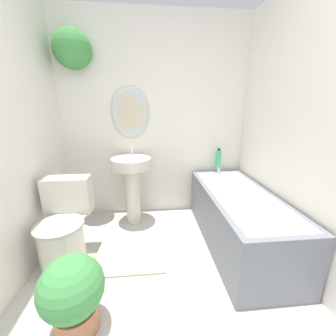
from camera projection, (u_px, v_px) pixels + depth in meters
The scene contains 8 objects.
wall_back at pixel (144, 111), 2.47m from camera, with size 2.35×0.39×2.40m.
wall_right at pixel (313, 129), 1.55m from camera, with size 0.06×2.34×2.40m.
toilet at pixel (64, 230), 1.80m from camera, with size 0.41×0.55×0.75m.
pedestal_sink at pixel (132, 178), 2.41m from camera, with size 0.45×0.45×0.90m.
bathtub at pixel (238, 217), 2.08m from camera, with size 0.63×1.48×0.63m.
shampoo_bottle at pixel (218, 158), 2.60m from camera, with size 0.07×0.07×0.24m.
potted_plant at pixel (73, 293), 1.23m from camera, with size 0.38×0.38×0.52m.
bath_mat at pixel (130, 259), 1.90m from camera, with size 0.64×0.39×0.02m.
Camera 1 is at (-0.10, -0.35, 1.36)m, focal length 22.00 mm.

